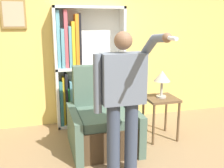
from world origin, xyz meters
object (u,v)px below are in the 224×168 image
bookcase (80,68)px  side_table (161,105)px  armchair (102,123)px  person_standing (123,96)px  table_lamp (162,78)px

bookcase → side_table: (1.06, -0.86, -0.45)m
armchair → bookcase: bearing=100.0°
bookcase → side_table: bearing=-39.0°
person_standing → side_table: size_ratio=2.56×
table_lamp → armchair: bearing=-178.6°
bookcase → armchair: size_ratio=1.76×
person_standing → table_lamp: (0.84, 0.77, -0.01)m
bookcase → table_lamp: bookcase is taller
bookcase → person_standing: size_ratio=1.20×
armchair → side_table: size_ratio=1.74×
bookcase → side_table: size_ratio=3.08×
side_table → table_lamp: bearing=-104.0°
bookcase → armchair: 1.10m
bookcase → armchair: (0.16, -0.88, -0.64)m
armchair → person_standing: size_ratio=0.68×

